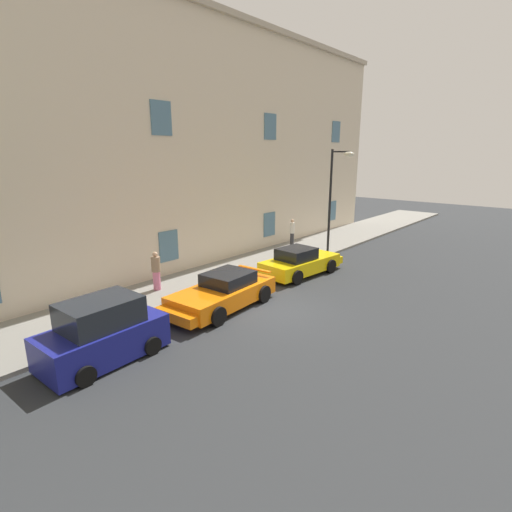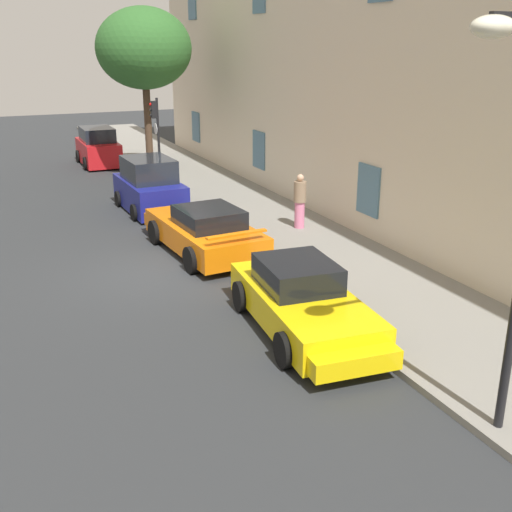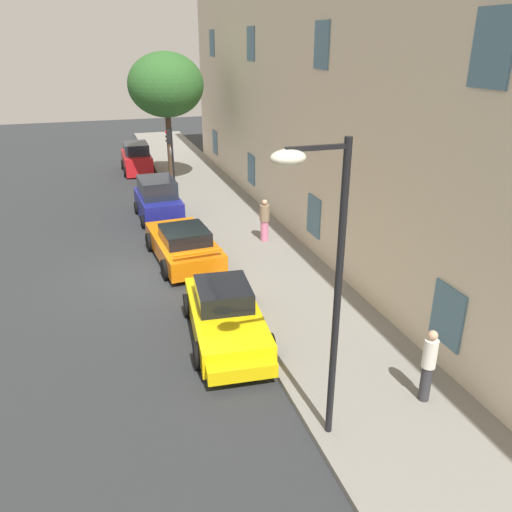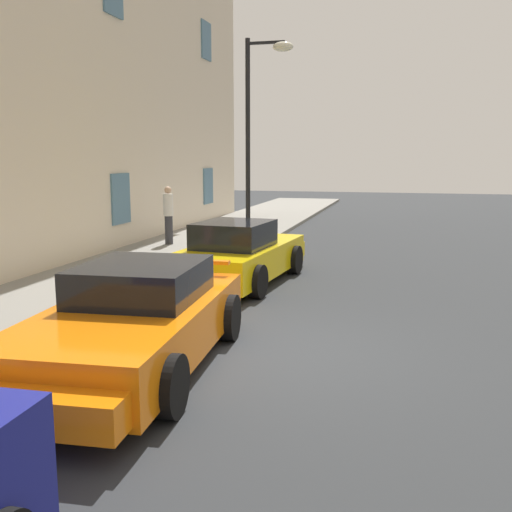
{
  "view_description": "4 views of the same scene",
  "coord_description": "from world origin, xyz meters",
  "px_view_note": "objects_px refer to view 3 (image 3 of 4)",
  "views": [
    {
      "loc": [
        -11.35,
        -8.85,
        6.01
      ],
      "look_at": [
        1.93,
        2.51,
        1.39
      ],
      "focal_mm": 27.44,
      "sensor_mm": 36.0,
      "label": 1
    },
    {
      "loc": [
        15.05,
        -3.9,
        5.78
      ],
      "look_at": [
        3.5,
        1.27,
        1.38
      ],
      "focal_mm": 43.48,
      "sensor_mm": 36.0,
      "label": 2
    },
    {
      "loc": [
        16.6,
        -1.12,
        7.65
      ],
      "look_at": [
        3.1,
        3.21,
        1.65
      ],
      "focal_mm": 35.7,
      "sensor_mm": 36.0,
      "label": 3
    },
    {
      "loc": [
        -8.07,
        -1.85,
        2.84
      ],
      "look_at": [
        3.39,
        1.14,
        0.83
      ],
      "focal_mm": 41.24,
      "sensor_mm": 36.0,
      "label": 4
    }
  ],
  "objects_px": {
    "hatchback_distant": "(158,201)",
    "traffic_light": "(171,150)",
    "sportscar_red_lead": "(182,243)",
    "sportscar_yellow_flank": "(226,318)",
    "tree_near_kerb": "(166,85)",
    "street_lamp": "(320,248)",
    "hatchback_parked": "(137,159)",
    "pedestrian_admiring": "(265,220)",
    "pedestrian_strolling": "(428,364)"
  },
  "relations": [
    {
      "from": "sportscar_red_lead",
      "to": "street_lamp",
      "type": "height_order",
      "value": "street_lamp"
    },
    {
      "from": "sportscar_yellow_flank",
      "to": "pedestrian_admiring",
      "type": "xyz_separation_m",
      "value": [
        -6.48,
        3.3,
        0.39
      ]
    },
    {
      "from": "hatchback_distant",
      "to": "traffic_light",
      "type": "bearing_deg",
      "value": 159.07
    },
    {
      "from": "hatchback_parked",
      "to": "tree_near_kerb",
      "type": "xyz_separation_m",
      "value": [
        3.93,
        1.55,
        4.65
      ]
    },
    {
      "from": "tree_near_kerb",
      "to": "pedestrian_strolling",
      "type": "bearing_deg",
      "value": 6.53
    },
    {
      "from": "sportscar_yellow_flank",
      "to": "pedestrian_strolling",
      "type": "distance_m",
      "value": 5.43
    },
    {
      "from": "hatchback_distant",
      "to": "traffic_light",
      "type": "distance_m",
      "value": 3.73
    },
    {
      "from": "hatchback_distant",
      "to": "pedestrian_admiring",
      "type": "bearing_deg",
      "value": 38.97
    },
    {
      "from": "sportscar_red_lead",
      "to": "hatchback_parked",
      "type": "relative_size",
      "value": 1.4
    },
    {
      "from": "hatchback_distant",
      "to": "pedestrian_strolling",
      "type": "bearing_deg",
      "value": 14.48
    },
    {
      "from": "sportscar_red_lead",
      "to": "sportscar_yellow_flank",
      "type": "relative_size",
      "value": 1.04
    },
    {
      "from": "tree_near_kerb",
      "to": "sportscar_yellow_flank",
      "type": "bearing_deg",
      "value": -4.0
    },
    {
      "from": "traffic_light",
      "to": "street_lamp",
      "type": "xyz_separation_m",
      "value": [
        18.46,
        -0.19,
        1.75
      ]
    },
    {
      "from": "traffic_light",
      "to": "hatchback_parked",
      "type": "bearing_deg",
      "value": -169.38
    },
    {
      "from": "hatchback_parked",
      "to": "tree_near_kerb",
      "type": "distance_m",
      "value": 6.28
    },
    {
      "from": "sportscar_red_lead",
      "to": "sportscar_yellow_flank",
      "type": "xyz_separation_m",
      "value": [
        5.95,
        0.15,
        -0.0
      ]
    },
    {
      "from": "hatchback_parked",
      "to": "sportscar_yellow_flank",
      "type": "bearing_deg",
      "value": 1.08
    },
    {
      "from": "tree_near_kerb",
      "to": "traffic_light",
      "type": "relative_size",
      "value": 1.99
    },
    {
      "from": "pedestrian_strolling",
      "to": "sportscar_yellow_flank",
      "type": "bearing_deg",
      "value": -139.16
    },
    {
      "from": "street_lamp",
      "to": "pedestrian_admiring",
      "type": "xyz_separation_m",
      "value": [
        -10.84,
        2.66,
        -3.29
      ]
    },
    {
      "from": "tree_near_kerb",
      "to": "pedestrian_strolling",
      "type": "relative_size",
      "value": 3.93
    },
    {
      "from": "sportscar_red_lead",
      "to": "traffic_light",
      "type": "bearing_deg",
      "value": 173.14
    },
    {
      "from": "sportscar_red_lead",
      "to": "traffic_light",
      "type": "relative_size",
      "value": 1.44
    },
    {
      "from": "pedestrian_strolling",
      "to": "street_lamp",
      "type": "bearing_deg",
      "value": -84.87
    },
    {
      "from": "tree_near_kerb",
      "to": "sportscar_red_lead",
      "type": "bearing_deg",
      "value": -7.01
    },
    {
      "from": "street_lamp",
      "to": "sportscar_yellow_flank",
      "type": "bearing_deg",
      "value": -171.61
    },
    {
      "from": "sportscar_red_lead",
      "to": "pedestrian_strolling",
      "type": "bearing_deg",
      "value": 20.19
    },
    {
      "from": "sportscar_red_lead",
      "to": "street_lamp",
      "type": "xyz_separation_m",
      "value": [
        10.31,
        0.79,
        3.68
      ]
    },
    {
      "from": "street_lamp",
      "to": "tree_near_kerb",
      "type": "bearing_deg",
      "value": 178.57
    },
    {
      "from": "sportscar_red_lead",
      "to": "street_lamp",
      "type": "relative_size",
      "value": 0.84
    },
    {
      "from": "tree_near_kerb",
      "to": "street_lamp",
      "type": "relative_size",
      "value": 1.16
    },
    {
      "from": "sportscar_yellow_flank",
      "to": "hatchback_parked",
      "type": "relative_size",
      "value": 1.34
    },
    {
      "from": "sportscar_red_lead",
      "to": "hatchback_distant",
      "type": "height_order",
      "value": "hatchback_distant"
    },
    {
      "from": "hatchback_distant",
      "to": "pedestrian_strolling",
      "type": "height_order",
      "value": "pedestrian_strolling"
    },
    {
      "from": "hatchback_distant",
      "to": "street_lamp",
      "type": "distance_m",
      "value": 15.77
    },
    {
      "from": "street_lamp",
      "to": "pedestrian_admiring",
      "type": "height_order",
      "value": "street_lamp"
    },
    {
      "from": "tree_near_kerb",
      "to": "pedestrian_admiring",
      "type": "height_order",
      "value": "tree_near_kerb"
    },
    {
      "from": "traffic_light",
      "to": "hatchback_distant",
      "type": "bearing_deg",
      "value": -20.93
    },
    {
      "from": "sportscar_red_lead",
      "to": "sportscar_yellow_flank",
      "type": "height_order",
      "value": "sportscar_yellow_flank"
    },
    {
      "from": "sportscar_red_lead",
      "to": "hatchback_parked",
      "type": "distance_m",
      "value": 14.64
    },
    {
      "from": "hatchback_distant",
      "to": "street_lamp",
      "type": "bearing_deg",
      "value": 3.73
    },
    {
      "from": "traffic_light",
      "to": "pedestrian_strolling",
      "type": "relative_size",
      "value": 1.97
    },
    {
      "from": "sportscar_yellow_flank",
      "to": "hatchback_distant",
      "type": "bearing_deg",
      "value": -178.14
    },
    {
      "from": "sportscar_red_lead",
      "to": "pedestrian_strolling",
      "type": "xyz_separation_m",
      "value": [
        10.05,
        3.69,
        0.45
      ]
    },
    {
      "from": "sportscar_red_lead",
      "to": "tree_near_kerb",
      "type": "xyz_separation_m",
      "value": [
        -10.71,
        1.32,
        4.85
      ]
    },
    {
      "from": "sportscar_yellow_flank",
      "to": "traffic_light",
      "type": "relative_size",
      "value": 1.38
    },
    {
      "from": "pedestrian_strolling",
      "to": "hatchback_parked",
      "type": "bearing_deg",
      "value": -170.95
    },
    {
      "from": "traffic_light",
      "to": "street_lamp",
      "type": "height_order",
      "value": "street_lamp"
    },
    {
      "from": "sportscar_red_lead",
      "to": "sportscar_yellow_flank",
      "type": "bearing_deg",
      "value": 1.47
    },
    {
      "from": "street_lamp",
      "to": "hatchback_distant",
      "type": "bearing_deg",
      "value": -176.27
    }
  ]
}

